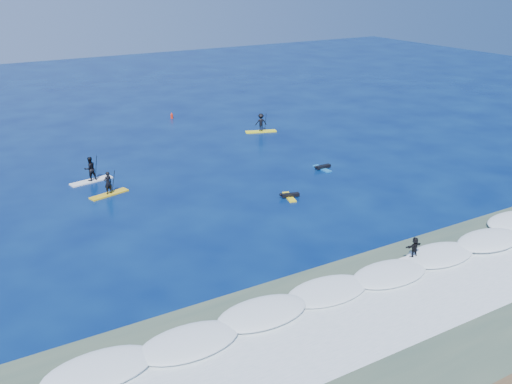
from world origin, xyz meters
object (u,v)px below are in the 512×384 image
sup_paddler_center (90,171)px  prone_paddler_far (322,168)px  sup_paddler_left (108,187)px  wave_surfer (414,249)px  sup_paddler_right (261,124)px  prone_paddler_near (289,196)px  marker_buoy (172,116)px

sup_paddler_center → prone_paddler_far: sup_paddler_center is taller
sup_paddler_left → wave_surfer: bearing=-72.8°
sup_paddler_center → sup_paddler_right: (19.10, 5.69, -0.01)m
prone_paddler_near → marker_buoy: 26.48m
sup_paddler_left → prone_paddler_near: size_ratio=1.55×
prone_paddler_far → marker_buoy: 22.90m
sup_paddler_left → sup_paddler_center: bearing=80.5°
sup_paddler_right → sup_paddler_center: bearing=-144.4°
sup_paddler_left → sup_paddler_center: sup_paddler_center is taller
sup_paddler_center → sup_paddler_right: size_ratio=1.06×
wave_surfer → marker_buoy: 38.13m
prone_paddler_near → sup_paddler_left: bearing=73.3°
prone_paddler_near → prone_paddler_far: size_ratio=0.99×
prone_paddler_near → wave_surfer: (0.75, -11.70, 0.62)m
sup_paddler_left → marker_buoy: bearing=40.6°
sup_paddler_right → marker_buoy: 11.43m
prone_paddler_far → marker_buoy: marker_buoy is taller
sup_paddler_left → sup_paddler_center: size_ratio=0.89×
sup_paddler_left → prone_paddler_far: bearing=-26.3°
sup_paddler_right → marker_buoy: (-5.68, 9.91, -0.56)m
sup_paddler_left → prone_paddler_far: 17.48m
sup_paddler_left → marker_buoy: size_ratio=4.30×
prone_paddler_far → wave_surfer: (-5.17, -15.58, 0.62)m
sup_paddler_left → sup_paddler_right: (18.76, 9.21, 0.21)m
marker_buoy → sup_paddler_right: bearing=-60.2°
sup_paddler_right → prone_paddler_far: sup_paddler_right is taller
sup_paddler_left → sup_paddler_right: size_ratio=0.95×
sup_paddler_left → wave_surfer: 22.45m
prone_paddler_near → marker_buoy: size_ratio=2.77×
prone_paddler_far → sup_paddler_left: bearing=78.4°
sup_paddler_center → prone_paddler_near: size_ratio=1.74×
prone_paddler_near → marker_buoy: bearing=12.3°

